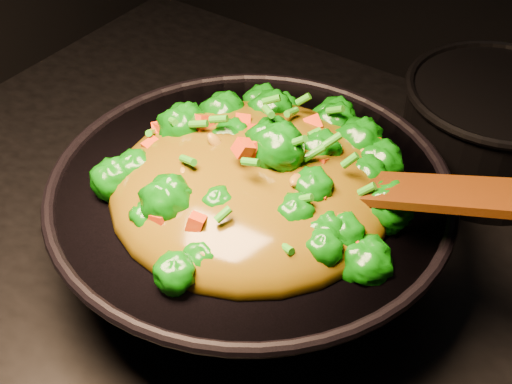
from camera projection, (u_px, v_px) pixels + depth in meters
The scene contains 4 objects.
wok at pixel (251, 226), 0.77m from camera, with size 0.41×0.41×0.11m, color black, non-canonical shape.
stir_fry at pixel (252, 154), 0.69m from camera, with size 0.29×0.29×0.10m, color #0A5F06, non-canonical shape.
spatula at pixel (434, 193), 0.64m from camera, with size 0.33×0.05×0.01m, color #3E1205.
back_pot at pixel (492, 129), 0.89m from camera, with size 0.22×0.22×0.13m, color black.
Camera 1 is at (0.25, -0.45, 1.49)m, focal length 50.00 mm.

